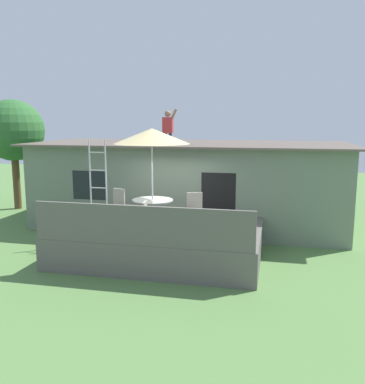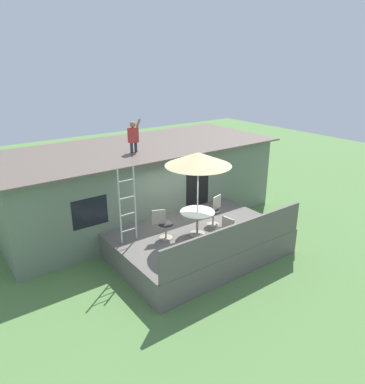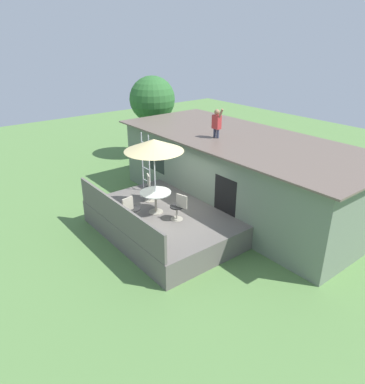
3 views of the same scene
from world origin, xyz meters
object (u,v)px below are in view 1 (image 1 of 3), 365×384
patio_umbrella (152,136)px  patio_chair_left (123,206)px  patio_chair_right (190,210)px  patio_table (153,206)px  person_figure (168,125)px  step_ladder (98,179)px  patio_chair_near (146,220)px  backyard_tree (13,131)px

patio_umbrella → patio_chair_left: bearing=158.0°
patio_chair_right → patio_table: bearing=-0.0°
person_figure → patio_chair_right: size_ratio=1.21×
patio_umbrella → patio_chair_right: patio_umbrella is taller
step_ladder → patio_chair_near: 2.80m
backyard_tree → step_ladder: bearing=-36.4°
patio_chair_left → patio_chair_near: bearing=-30.0°
patio_chair_left → backyard_tree: (-6.17, 4.34, 1.86)m
step_ladder → person_figure: person_figure is taller
patio_table → step_ladder: (-1.85, 0.84, 0.51)m
patio_umbrella → patio_chair_left: size_ratio=2.76×
person_figure → patio_chair_right: person_figure is taller
step_ladder → person_figure: size_ratio=1.98×
person_figure → patio_chair_left: size_ratio=1.21×
person_figure → patio_table: bearing=-83.0°
patio_umbrella → patio_chair_left: 2.15m
step_ladder → person_figure: bearing=56.0°
step_ladder → person_figure: (1.48, 2.19, 1.50)m
patio_umbrella → backyard_tree: backyard_tree is taller
person_figure → backyard_tree: backyard_tree is taller
step_ladder → patio_umbrella: bearing=-24.4°
patio_table → patio_chair_left: 1.04m
person_figure → patio_chair_right: 3.73m
step_ladder → patio_chair_near: bearing=-43.0°
step_ladder → patio_chair_right: bearing=-11.8°
patio_table → patio_chair_near: (0.14, -1.02, -0.13)m
patio_table → person_figure: (-0.37, 3.03, 2.02)m
person_figure → patio_chair_near: (0.51, -4.05, -2.14)m
patio_umbrella → backyard_tree: bearing=146.4°
patio_chair_right → patio_chair_near: same height
patio_chair_left → person_figure: bearing=99.5°
patio_chair_left → patio_chair_near: (1.10, -1.41, 0.00)m
step_ladder → person_figure: 3.04m
patio_umbrella → patio_chair_right: size_ratio=2.76×
patio_table → patio_umbrella: size_ratio=0.41×
backyard_tree → patio_umbrella: bearing=-33.6°
patio_table → patio_chair_left: patio_chair_left is taller
patio_table → patio_chair_left: size_ratio=1.13×
patio_table → backyard_tree: (-7.13, 4.73, 1.73)m
patio_chair_left → backyard_tree: 7.77m
person_figure → patio_chair_right: (1.28, -2.77, -2.14)m
patio_chair_left → backyard_tree: bearing=166.9°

